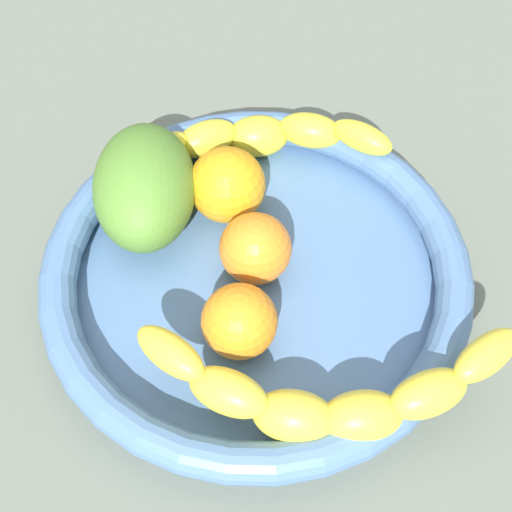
{
  "coord_description": "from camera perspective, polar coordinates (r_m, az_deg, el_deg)",
  "views": [
    {
      "loc": [
        -21.56,
        17.04,
        47.96
      ],
      "look_at": [
        0.0,
        0.0,
        7.66
      ],
      "focal_mm": 49.9,
      "sensor_mm": 36.0,
      "label": 1
    }
  ],
  "objects": [
    {
      "name": "banana_draped_right",
      "position": [
        0.56,
        0.24,
        9.46
      ],
      "size": [
        12.67,
        17.59,
        4.58
      ],
      "color": "yellow",
      "rests_on": "fruit_bowl"
    },
    {
      "name": "kitchen_counter",
      "position": [
        0.54,
        0.0,
        -3.68
      ],
      "size": [
        120.0,
        120.0,
        3.0
      ],
      "primitive_type": "cube",
      "color": "#5F685B",
      "rests_on": "ground"
    },
    {
      "name": "banana_draped_left",
      "position": [
        0.44,
        5.79,
        -11.02
      ],
      "size": [
        16.2,
        19.2,
        4.85
      ],
      "color": "yellow",
      "rests_on": "fruit_bowl"
    },
    {
      "name": "orange_front",
      "position": [
        0.5,
        -0.05,
        0.6
      ],
      "size": [
        5.15,
        5.15,
        5.15
      ],
      "primitive_type": "sphere",
      "color": "orange",
      "rests_on": "fruit_bowl"
    },
    {
      "name": "mango_green",
      "position": [
        0.53,
        -8.91,
        5.54
      ],
      "size": [
        13.23,
        12.41,
        6.88
      ],
      "primitive_type": "ellipsoid",
      "rotation": [
        0.0,
        0.0,
        2.52
      ],
      "color": "#51822E",
      "rests_on": "fruit_bowl"
    },
    {
      "name": "fruit_bowl",
      "position": [
        0.51,
        0.0,
        -1.56
      ],
      "size": [
        30.46,
        30.46,
        4.29
      ],
      "color": "#4C709D",
      "rests_on": "kitchen_counter"
    },
    {
      "name": "orange_mid_right",
      "position": [
        0.53,
        -2.32,
        5.71
      ],
      "size": [
        5.72,
        5.72,
        5.72
      ],
      "primitive_type": "sphere",
      "color": "orange",
      "rests_on": "fruit_bowl"
    },
    {
      "name": "orange_mid_left",
      "position": [
        0.47,
        -1.35,
        -5.26
      ],
      "size": [
        5.09,
        5.09,
        5.09
      ],
      "primitive_type": "sphere",
      "color": "orange",
      "rests_on": "fruit_bowl"
    }
  ]
}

